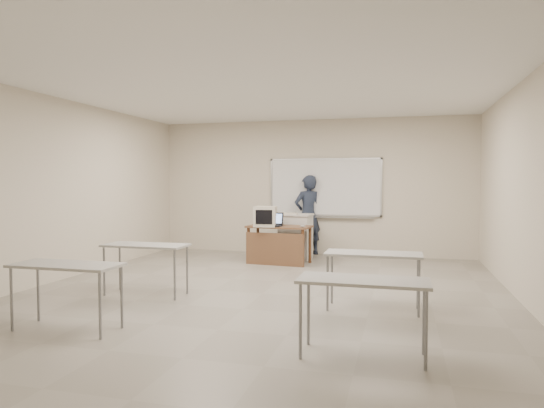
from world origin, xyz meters
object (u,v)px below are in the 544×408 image
(crt_monitor, at_px, (266,216))
(keyboard, at_px, (287,213))
(presenter, at_px, (308,215))
(laptop, at_px, (273,223))
(instructor_desk, at_px, (278,238))
(mouse, at_px, (303,226))
(podium, at_px, (296,236))
(whiteboard, at_px, (325,188))

(crt_monitor, xyz_separation_m, keyboard, (0.30, 0.60, 0.02))
(crt_monitor, relative_size, presenter, 0.27)
(laptop, bearing_deg, presenter, 75.26)
(instructor_desk, relative_size, mouse, 11.99)
(laptop, height_order, presenter, presenter)
(instructor_desk, height_order, podium, podium)
(podium, relative_size, keyboard, 2.19)
(whiteboard, bearing_deg, presenter, -167.13)
(mouse, bearing_deg, keyboard, 134.87)
(keyboard, bearing_deg, podium, 37.80)
(instructor_desk, bearing_deg, mouse, -4.93)
(crt_monitor, bearing_deg, keyboard, 56.55)
(whiteboard, xyz_separation_m, crt_monitor, (-0.95, -1.49, -0.54))
(laptop, relative_size, mouse, 3.43)
(keyboard, bearing_deg, whiteboard, 52.94)
(instructor_desk, distance_m, mouse, 0.58)
(presenter, bearing_deg, whiteboard, 157.07)
(mouse, bearing_deg, crt_monitor, -175.00)
(whiteboard, distance_m, mouse, 1.73)
(instructor_desk, relative_size, keyboard, 2.87)
(crt_monitor, height_order, mouse, crt_monitor)
(crt_monitor, bearing_deg, laptop, -6.20)
(laptop, bearing_deg, mouse, -4.75)
(whiteboard, height_order, presenter, whiteboard)
(podium, bearing_deg, keyboard, -135.69)
(podium, height_order, crt_monitor, crt_monitor)
(crt_monitor, relative_size, keyboard, 1.09)
(whiteboard, height_order, instructor_desk, whiteboard)
(podium, bearing_deg, whiteboard, 62.58)
(mouse, relative_size, presenter, 0.06)
(whiteboard, bearing_deg, laptop, -118.23)
(mouse, bearing_deg, instructor_desk, -179.53)
(mouse, height_order, keyboard, keyboard)
(instructor_desk, height_order, mouse, mouse)
(instructor_desk, bearing_deg, presenter, 81.68)
(instructor_desk, xyz_separation_m, keyboard, (0.05, 0.59, 0.45))
(presenter, bearing_deg, keyboard, 34.64)
(keyboard, distance_m, presenter, 0.86)
(mouse, bearing_deg, podium, 121.98)
(podium, relative_size, crt_monitor, 2.01)
(laptop, bearing_deg, keyboard, 78.49)
(podium, bearing_deg, instructor_desk, -100.12)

